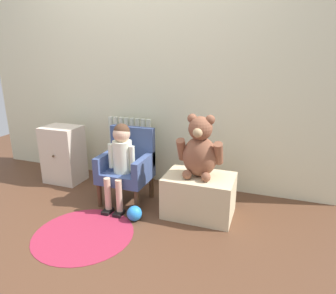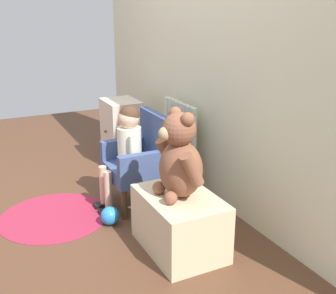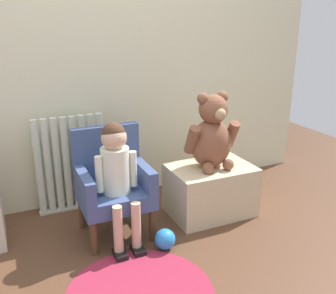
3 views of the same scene
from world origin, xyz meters
name	(u,v)px [view 3 (image 3 of 3)]	position (x,y,z in m)	size (l,w,h in m)	color
ground_plane	(136,283)	(0.00, 0.00, 0.00)	(6.00, 6.00, 0.00)	#543422
back_wall	(77,37)	(0.00, 1.09, 1.20)	(3.80, 0.05, 2.40)	beige
radiator	(71,164)	(-0.13, 0.96, 0.34)	(0.50, 0.05, 0.69)	silver
child_armchair	(112,182)	(0.05, 0.55, 0.34)	(0.43, 0.39, 0.68)	#3D4F7F
child_figure	(116,166)	(0.05, 0.44, 0.49)	(0.25, 0.35, 0.75)	silver
low_bench	(210,190)	(0.74, 0.50, 0.18)	(0.57, 0.39, 0.35)	beige
large_teddy_bear	(212,135)	(0.73, 0.50, 0.58)	(0.38, 0.26, 0.52)	brown
floor_rug	(140,294)	(-0.01, -0.09, 0.00)	(0.76, 0.76, 0.01)	#99243D
toy_ball	(165,239)	(0.26, 0.23, 0.06)	(0.13, 0.13, 0.13)	#2883DB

